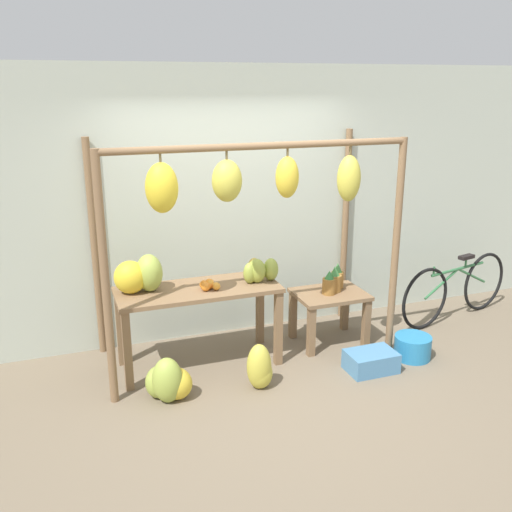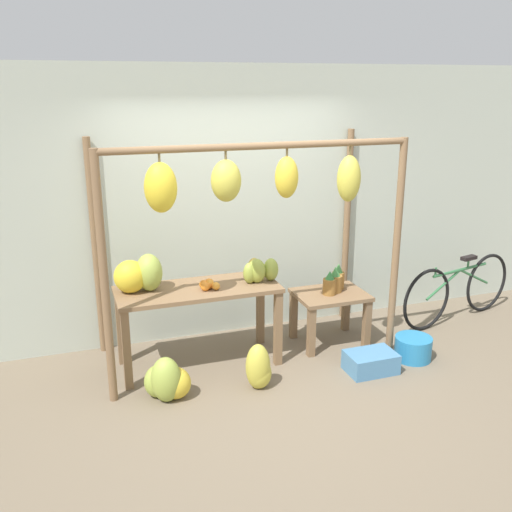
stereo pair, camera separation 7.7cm
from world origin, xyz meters
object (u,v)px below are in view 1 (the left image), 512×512
parked_bicycle (456,288)px  banana_pile_ground_left (168,382)px  banana_pile_ground_right (260,369)px  banana_pile_on_table (140,275)px  pineapple_cluster (334,281)px  blue_bucket (413,347)px  fruit_crate_white (371,361)px  papaya_pile (259,271)px  orange_pile (209,285)px

parked_bicycle → banana_pile_ground_left: bearing=-169.8°
banana_pile_ground_right → banana_pile_ground_left: bearing=173.8°
banana_pile_on_table → pineapple_cluster: bearing=-0.7°
banana_pile_ground_right → blue_bucket: size_ratio=1.19×
banana_pile_ground_right → pineapple_cluster: bearing=32.4°
pineapple_cluster → fruit_crate_white: bearing=-86.6°
banana_pile_ground_left → blue_bucket: size_ratio=1.32×
banana_pile_on_table → banana_pile_ground_right: 1.37m
banana_pile_ground_right → papaya_pile: size_ratio=1.05×
orange_pile → parked_bicycle: size_ratio=0.11×
pineapple_cluster → banana_pile_ground_right: size_ratio=0.68×
orange_pile → blue_bucket: 2.11m
orange_pile → fruit_crate_white: (1.40, -0.61, -0.73)m
fruit_crate_white → papaya_pile: bearing=144.1°
parked_bicycle → papaya_pile: papaya_pile is taller
banana_pile_ground_right → banana_pile_on_table: bearing=142.4°
blue_bucket → papaya_pile: (-1.41, 0.55, 0.78)m
banana_pile_ground_left → banana_pile_ground_right: 0.81m
orange_pile → papaya_pile: papaya_pile is taller
banana_pile_ground_left → papaya_pile: size_ratio=1.17×
pineapple_cluster → fruit_crate_white: pineapple_cluster is taller
banana_pile_ground_left → papaya_pile: bearing=26.4°
fruit_crate_white → blue_bucket: (0.52, 0.09, 0.02)m
pineapple_cluster → papaya_pile: 0.88m
banana_pile_on_table → banana_pile_ground_right: bearing=-37.6°
orange_pile → blue_bucket: size_ratio=0.49×
banana_pile_on_table → papaya_pile: banana_pile_on_table is taller
orange_pile → pineapple_cluster: (1.36, 0.12, -0.16)m
pineapple_cluster → parked_bicycle: (1.59, 0.04, -0.30)m
papaya_pile → parked_bicycle: bearing=2.8°
banana_pile_ground_left → banana_pile_ground_right: banana_pile_ground_right is taller
banana_pile_ground_right → papaya_pile: bearing=70.3°
banana_pile_on_table → papaya_pile: size_ratio=1.18×
pineapple_cluster → parked_bicycle: size_ratio=0.17×
banana_pile_on_table → banana_pile_ground_right: banana_pile_on_table is taller
banana_pile_on_table → banana_pile_ground_left: (0.10, -0.61, -0.78)m
banana_pile_on_table → orange_pile: bearing=-13.3°
blue_bucket → papaya_pile: bearing=158.7°
pineapple_cluster → banana_pile_ground_right: 1.34m
pineapple_cluster → banana_pile_ground_left: 2.01m
orange_pile → pineapple_cluster: bearing=5.0°
banana_pile_on_table → blue_bucket: banana_pile_on_table is taller
banana_pile_ground_right → parked_bicycle: 2.74m
banana_pile_ground_left → blue_bucket: banana_pile_ground_left is taller
pineapple_cluster → fruit_crate_white: size_ratio=0.63×
banana_pile_ground_left → parked_bicycle: bearing=10.2°
banana_pile_ground_left → banana_pile_ground_right: size_ratio=1.11×
papaya_pile → orange_pile: bearing=-176.0°
orange_pile → blue_bucket: bearing=-15.0°
pineapple_cluster → banana_pile_ground_left: size_ratio=0.61×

